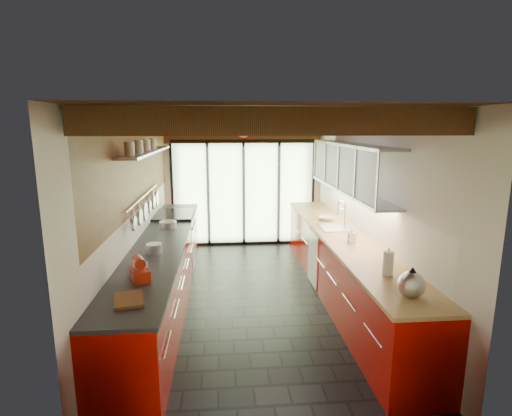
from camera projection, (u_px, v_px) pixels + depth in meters
name	position (u px, v px, depth m)	size (l,w,h in m)	color
ground	(254.00, 298.00, 5.77)	(5.50, 5.50, 0.00)	black
room_shell	(254.00, 185.00, 5.43)	(5.50, 5.50, 5.50)	silver
ceiling_beams	(252.00, 125.00, 5.64)	(3.14, 5.06, 4.90)	#593316
glass_door	(244.00, 165.00, 8.06)	(2.95, 0.10, 2.90)	#C6EAAD
left_counter	(163.00, 271.00, 5.57)	(0.68, 5.00, 0.92)	#AC0800
range_stove	(175.00, 241.00, 6.98)	(0.66, 0.90, 0.97)	silver
right_counter	(342.00, 265.00, 5.78)	(0.68, 5.00, 0.92)	#AC0800
sink_assembly	(336.00, 225.00, 6.07)	(0.45, 0.52, 0.43)	silver
upper_cabinets_right	(350.00, 167.00, 5.80)	(0.34, 3.00, 3.00)	silver
left_wall_fixtures	(147.00, 173.00, 5.53)	(0.28, 2.60, 0.96)	silver
stand_mixer	(140.00, 270.00, 4.01)	(0.26, 0.32, 0.26)	red
pot_large	(154.00, 248.00, 4.86)	(0.19, 0.19, 0.12)	silver
pot_small	(168.00, 224.00, 6.09)	(0.26, 0.26, 0.10)	silver
cutting_board	(129.00, 300.00, 3.53)	(0.24, 0.34, 0.03)	brown
kettle	(412.00, 283.00, 3.61)	(0.28, 0.32, 0.29)	silver
paper_towel	(388.00, 264.00, 4.12)	(0.12, 0.12, 0.30)	white
soap_bottle	(352.00, 235.00, 5.28)	(0.10, 0.10, 0.21)	silver
bowl	(327.00, 218.00, 6.56)	(0.24, 0.24, 0.06)	silver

